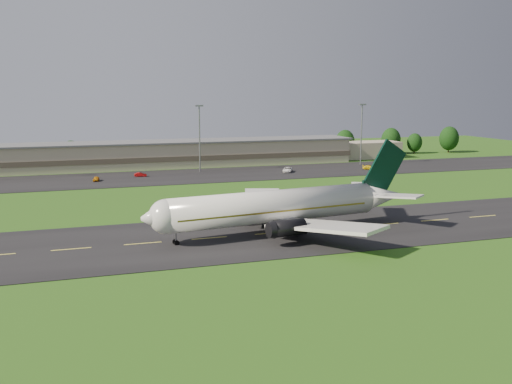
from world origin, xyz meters
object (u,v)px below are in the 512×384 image
object	(u,v)px
service_vehicle_b	(141,175)
service_vehicle_d	(370,167)
terminal	(194,153)
service_vehicle_c	(288,170)
light_mast_east	(362,127)
light_mast_centre	(199,130)
airliner	(278,207)
service_vehicle_a	(96,179)

from	to	relation	value
service_vehicle_b	service_vehicle_d	size ratio (longest dim) A/B	0.78
terminal	service_vehicle_c	world-z (taller)	terminal
terminal	service_vehicle_d	world-z (taller)	terminal
terminal	light_mast_east	world-z (taller)	light_mast_east
light_mast_centre	service_vehicle_d	distance (m)	54.61
service_vehicle_b	service_vehicle_d	world-z (taller)	service_vehicle_d
terminal	light_mast_east	size ratio (longest dim) A/B	7.13
light_mast_east	service_vehicle_b	bearing A→B (deg)	-175.92
terminal	airliner	bearing A→B (deg)	-93.12
airliner	light_mast_centre	world-z (taller)	light_mast_centre
light_mast_centre	service_vehicle_c	xyz separation A→B (m)	(25.06, -9.57, -11.89)
service_vehicle_b	service_vehicle_c	xyz separation A→B (m)	(43.74, -4.32, 0.17)
service_vehicle_c	light_mast_east	bearing A→B (deg)	45.81
light_mast_east	service_vehicle_a	distance (m)	87.67
service_vehicle_c	service_vehicle_a	bearing A→B (deg)	-151.48
airliner	service_vehicle_b	distance (m)	76.20
light_mast_centre	service_vehicle_c	world-z (taller)	light_mast_centre
service_vehicle_b	airliner	bearing A→B (deg)	-160.51
service_vehicle_a	service_vehicle_c	world-z (taller)	service_vehicle_c
light_mast_east	service_vehicle_b	world-z (taller)	light_mast_east
terminal	service_vehicle_b	world-z (taller)	terminal
service_vehicle_d	service_vehicle_c	bearing A→B (deg)	121.09
terminal	light_mast_centre	distance (m)	18.45
light_mast_east	service_vehicle_a	size ratio (longest dim) A/B	5.51
light_mast_centre	service_vehicle_b	distance (m)	22.85
light_mast_centre	light_mast_east	world-z (taller)	same
terminal	service_vehicle_d	distance (m)	57.92
terminal	light_mast_east	bearing A→B (deg)	-16.80
terminal	service_vehicle_a	xyz separation A→B (m)	(-32.66, -26.19, -3.26)
light_mast_centre	service_vehicle_c	distance (m)	29.34
service_vehicle_a	service_vehicle_c	bearing A→B (deg)	9.51
airliner	service_vehicle_a	size ratio (longest dim) A/B	13.86
airliner	service_vehicle_c	size ratio (longest dim) A/B	9.47
airliner	service_vehicle_b	xyz separation A→B (m)	(-14.85, 74.63, -3.98)
terminal	light_mast_east	xyz separation A→B (m)	(53.60, -16.18, 8.75)
light_mast_east	service_vehicle_c	xyz separation A→B (m)	(-29.94, -9.57, -11.89)
light_mast_centre	terminal	bearing A→B (deg)	85.05
light_mast_centre	service_vehicle_b	bearing A→B (deg)	-164.29
light_mast_east	terminal	bearing A→B (deg)	163.20
terminal	service_vehicle_b	size ratio (longest dim) A/B	41.04
service_vehicle_a	service_vehicle_b	bearing A→B (deg)	29.76
service_vehicle_c	terminal	bearing A→B (deg)	160.65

